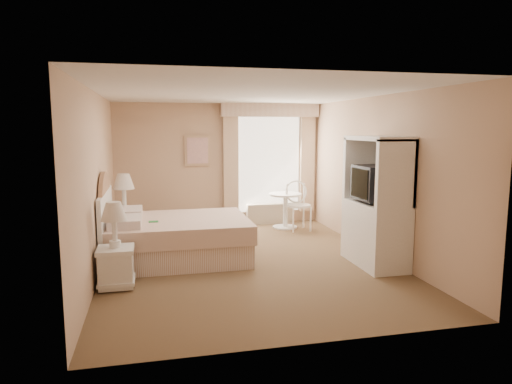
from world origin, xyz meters
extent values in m
cube|color=brown|center=(0.00, 0.00, 0.00)|extent=(4.20, 5.50, 0.01)
cube|color=silver|center=(0.00, 0.00, 2.50)|extent=(4.20, 5.50, 0.01)
cube|color=#CDA889|center=(0.00, 2.75, 1.25)|extent=(4.20, 0.01, 2.50)
cube|color=#CDA889|center=(0.00, -2.75, 1.25)|extent=(4.20, 0.01, 2.50)
cube|color=#CDA889|center=(-2.10, 0.00, 1.25)|extent=(0.01, 5.50, 2.50)
cube|color=#CDA889|center=(2.10, 0.00, 1.25)|extent=(0.01, 5.50, 2.50)
cube|color=white|center=(1.05, 2.72, 1.25)|extent=(1.30, 0.02, 2.00)
cube|color=beige|center=(0.22, 2.67, 1.25)|extent=(0.30, 0.08, 2.05)
cube|color=beige|center=(1.88, 2.67, 1.25)|extent=(0.30, 0.08, 2.05)
cube|color=tan|center=(1.05, 2.63, 2.37)|extent=(2.05, 0.20, 0.28)
cube|color=beige|center=(1.05, 2.63, 0.21)|extent=(1.00, 0.22, 0.42)
cube|color=tan|center=(-0.45, 2.72, 1.55)|extent=(0.52, 0.03, 0.62)
cube|color=beige|center=(-0.45, 2.70, 1.55)|extent=(0.42, 0.02, 0.52)
cube|color=tan|center=(-1.00, 0.36, 0.18)|extent=(2.06, 1.57, 0.35)
cube|color=beige|center=(-1.00, 0.36, 0.49)|extent=(2.12, 1.63, 0.27)
cube|color=beige|center=(-1.76, -0.01, 0.69)|extent=(0.44, 0.61, 0.14)
cube|color=beige|center=(-1.76, 0.73, 0.69)|extent=(0.44, 0.61, 0.14)
cube|color=#238134|center=(-1.36, 0.21, 0.63)|extent=(0.14, 0.10, 0.01)
cube|color=white|center=(-2.05, 0.36, 0.54)|extent=(0.06, 1.67, 1.08)
cylinder|color=#A27456|center=(-2.05, 0.36, 0.64)|extent=(0.05, 1.48, 1.48)
cube|color=white|center=(-1.84, -0.75, 0.24)|extent=(0.41, 0.41, 0.45)
cube|color=white|center=(-1.84, -0.75, 0.49)|extent=(0.45, 0.45, 0.05)
cube|color=white|center=(-1.84, -0.75, 0.09)|extent=(0.45, 0.45, 0.04)
cylinder|color=white|center=(-1.84, -0.75, 0.56)|extent=(0.14, 0.14, 0.09)
cylinder|color=white|center=(-1.84, -0.75, 0.74)|extent=(0.06, 0.06, 0.36)
cone|color=silver|center=(-1.84, -0.75, 0.98)|extent=(0.32, 0.32, 0.23)
cube|color=white|center=(-1.84, 1.46, 0.27)|extent=(0.46, 0.46, 0.50)
cube|color=white|center=(-1.84, 1.46, 0.55)|extent=(0.50, 0.50, 0.06)
cube|color=white|center=(-1.84, 1.46, 0.10)|extent=(0.50, 0.50, 0.05)
cylinder|color=white|center=(-1.84, 1.46, 0.63)|extent=(0.16, 0.16, 0.10)
cylinder|color=white|center=(-1.84, 1.46, 0.83)|extent=(0.07, 0.07, 0.40)
cone|color=silver|center=(-1.84, 1.46, 1.10)|extent=(0.36, 0.36, 0.26)
cylinder|color=white|center=(1.23, 2.13, 0.01)|extent=(0.49, 0.49, 0.03)
cylinder|color=white|center=(1.23, 2.13, 0.35)|extent=(0.08, 0.08, 0.66)
cylinder|color=white|center=(1.23, 2.13, 0.68)|extent=(0.66, 0.66, 0.04)
cylinder|color=white|center=(1.27, 1.68, 0.24)|extent=(0.03, 0.03, 0.48)
cylinder|color=white|center=(1.63, 1.70, 0.24)|extent=(0.03, 0.03, 0.48)
cylinder|color=white|center=(1.25, 2.04, 0.24)|extent=(0.03, 0.03, 0.48)
cylinder|color=white|center=(1.61, 2.06, 0.24)|extent=(0.03, 0.03, 0.48)
cylinder|color=white|center=(1.44, 1.87, 0.49)|extent=(0.49, 0.49, 0.04)
torus|color=white|center=(1.43, 2.02, 0.75)|extent=(0.47, 0.14, 0.46)
cylinder|color=white|center=(1.25, 2.04, 0.69)|extent=(0.03, 0.03, 0.43)
cylinder|color=white|center=(1.61, 2.06, 0.69)|extent=(0.03, 0.03, 0.43)
cube|color=white|center=(1.81, -0.58, 0.46)|extent=(0.57, 1.14, 0.93)
cube|color=white|center=(1.81, -1.10, 1.39)|extent=(0.57, 0.08, 0.93)
cube|color=white|center=(1.81, -0.05, 1.39)|extent=(0.57, 0.08, 0.93)
cube|color=white|center=(1.81, -0.58, 1.86)|extent=(0.57, 1.14, 0.06)
cube|color=white|center=(2.07, -0.58, 1.39)|extent=(0.04, 1.14, 0.93)
cube|color=black|center=(1.78, -0.58, 1.22)|extent=(0.50, 0.62, 0.50)
cube|color=black|center=(1.54, -0.58, 1.22)|extent=(0.02, 0.52, 0.41)
camera|label=1|loc=(-1.36, -6.56, 2.00)|focal=32.00mm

